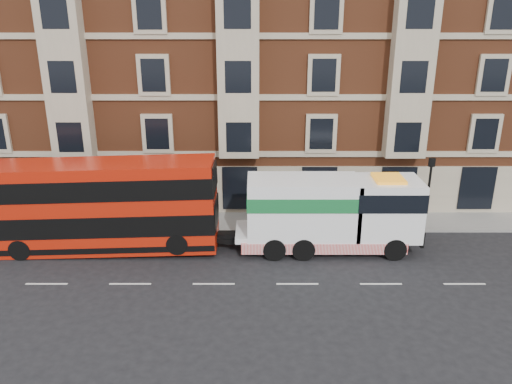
% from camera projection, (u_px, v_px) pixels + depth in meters
% --- Properties ---
extents(ground, '(120.00, 120.00, 0.00)m').
position_uv_depth(ground, '(214.00, 284.00, 23.82)').
color(ground, black).
rests_on(ground, ground).
extents(sidewalk, '(90.00, 3.00, 0.15)m').
position_uv_depth(sidewalk, '(223.00, 221.00, 30.86)').
color(sidewalk, slate).
rests_on(sidewalk, ground).
extents(victorian_terrace, '(45.00, 12.00, 20.40)m').
position_uv_depth(victorian_terrace, '(234.00, 47.00, 34.59)').
color(victorian_terrace, brown).
rests_on(victorian_terrace, ground).
extents(lamp_post_west, '(0.35, 0.15, 4.35)m').
position_uv_depth(lamp_post_west, '(117.00, 189.00, 28.77)').
color(lamp_post_west, black).
rests_on(lamp_post_west, sidewalk).
extents(lamp_post_east, '(0.35, 0.15, 4.35)m').
position_uv_depth(lamp_post_east, '(429.00, 189.00, 28.76)').
color(lamp_post_east, black).
rests_on(lamp_post_east, sidewalk).
extents(double_decker_bus, '(12.17, 2.80, 4.93)m').
position_uv_depth(double_decker_bus, '(102.00, 205.00, 26.51)').
color(double_decker_bus, red).
rests_on(double_decker_bus, ground).
extents(tow_truck, '(9.75, 2.88, 4.06)m').
position_uv_depth(tow_truck, '(328.00, 213.00, 26.65)').
color(tow_truck, white).
rests_on(tow_truck, ground).
extents(pedestrian, '(0.68, 0.65, 1.56)m').
position_uv_depth(pedestrian, '(96.00, 217.00, 29.30)').
color(pedestrian, '#1A2B35').
rests_on(pedestrian, sidewalk).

